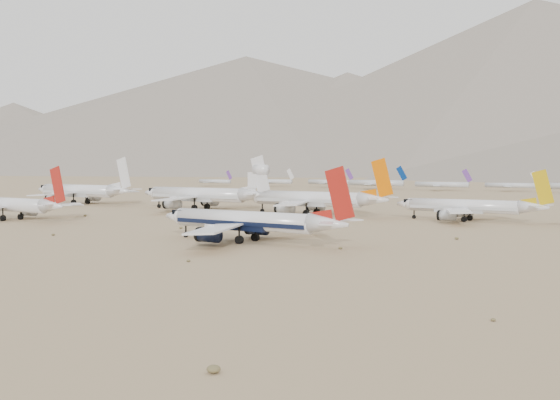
% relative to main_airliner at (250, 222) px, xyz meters
% --- Properties ---
extents(ground, '(7000.00, 7000.00, 0.00)m').
position_rel_main_airliner_xyz_m(ground, '(-3.07, -0.11, -4.54)').
color(ground, '#9A8159').
rests_on(ground, ground).
extents(main_airliner, '(46.81, 45.72, 16.52)m').
position_rel_main_airliner_xyz_m(main_airliner, '(0.00, 0.00, 0.00)').
color(main_airliner, white).
rests_on(main_airliner, ground).
extents(second_airliner, '(46.93, 45.87, 16.64)m').
position_rel_main_airliner_xyz_m(second_airliner, '(-93.57, 4.63, 0.12)').
color(second_airliner, white).
rests_on(second_airliner, ground).
extents(row2_gold_tail, '(44.17, 43.20, 15.73)m').
position_rel_main_airliner_xyz_m(row2_gold_tail, '(22.81, 79.31, -0.14)').
color(row2_gold_tail, white).
rests_on(row2_gold_tail, ground).
extents(row2_orange_tail, '(53.86, 52.69, 19.21)m').
position_rel_main_airliner_xyz_m(row2_orange_tail, '(-28.07, 73.25, 0.85)').
color(row2_orange_tail, white).
rests_on(row2_orange_tail, ground).
extents(row2_white_trijet, '(57.96, 56.65, 20.54)m').
position_rel_main_airliner_xyz_m(row2_white_trijet, '(-75.54, 71.88, 1.40)').
color(row2_white_trijet, white).
rests_on(row2_white_trijet, ground).
extents(row2_white_twin, '(57.50, 56.26, 20.55)m').
position_rel_main_airliner_xyz_m(row2_white_twin, '(-144.04, 69.81, 1.24)').
color(row2_white_twin, white).
rests_on(row2_white_twin, ground).
extents(distant_storage_row, '(532.56, 62.67, 15.05)m').
position_rel_main_airliner_xyz_m(distant_storage_row, '(-37.77, 322.49, -0.20)').
color(distant_storage_row, silver).
rests_on(distant_storage_row, ground).
extents(desert_scrub, '(233.60, 121.67, 0.63)m').
position_rel_main_airliner_xyz_m(desert_scrub, '(-23.80, -22.00, -4.26)').
color(desert_scrub, brown).
rests_on(desert_scrub, ground).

